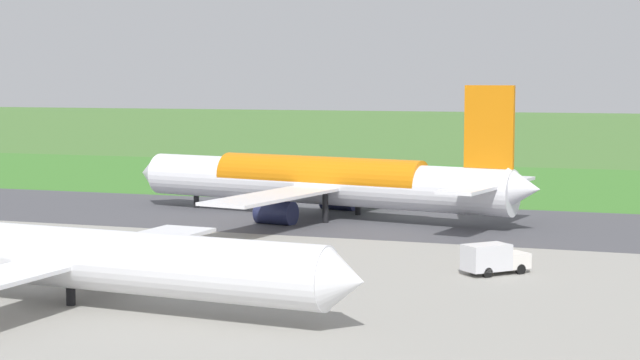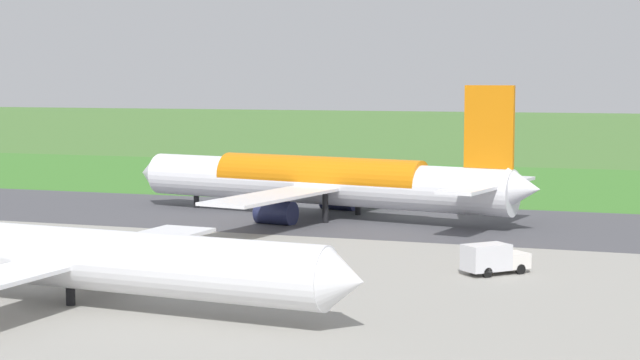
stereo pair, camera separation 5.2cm
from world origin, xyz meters
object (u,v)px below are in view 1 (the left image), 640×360
Objects in this scene: traffic_cone_orange at (303,182)px; airliner_parked_mid at (67,256)px; airliner_main at (323,181)px; no_stopping_sign at (318,174)px; service_truck_baggage at (493,258)px.

airliner_parked_mid is at bearing 98.98° from traffic_cone_orange.
airliner_main is 38.35m from no_stopping_sign.
airliner_main is 9.40× the size of service_truck_baggage.
no_stopping_sign is at bearing -82.80° from airliner_parked_mid.
traffic_cone_orange is (16.16, -37.61, -4.08)m from airliner_main.
no_stopping_sign is (13.12, -35.93, -2.66)m from airliner_main.
airliner_parked_mid is (2.05, 51.66, -0.69)m from airliner_main.
no_stopping_sign reaches higher than traffic_cone_orange.
no_stopping_sign is (11.07, -87.59, -1.97)m from airliner_parked_mid.
service_truck_baggage is 2.00× the size of no_stopping_sign.
traffic_cone_orange is at bearing -28.83° from no_stopping_sign.
service_truck_baggage is 78.98m from traffic_cone_orange.
airliner_main is at bearing -49.47° from service_truck_baggage.
no_stopping_sign is at bearing -69.94° from airliner_main.
airliner_parked_mid is at bearing 97.20° from no_stopping_sign.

